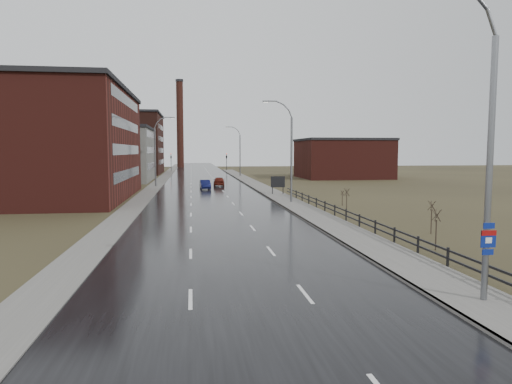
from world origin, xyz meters
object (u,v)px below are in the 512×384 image
object	(u,v)px
billboard	(278,182)
car_near	(205,185)
car_far	(219,182)
streetlight_main	(483,145)

from	to	relation	value
billboard	car_near	size ratio (longest dim) A/B	0.59
car_far	streetlight_main	bearing A→B (deg)	99.67
streetlight_main	billboard	xyz separation A→B (m)	(0.63, 43.56, -4.37)
streetlight_main	car_near	xyz separation A→B (m)	(-8.64, 54.18, -5.37)
billboard	car_far	distance (m)	17.84
car_near	car_far	distance (m)	6.36
billboard	streetlight_main	bearing A→B (deg)	-90.83
streetlight_main	car_near	world-z (taller)	streetlight_main
streetlight_main	car_far	bearing A→B (deg)	95.86
billboard	car_far	bearing A→B (deg)	112.41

